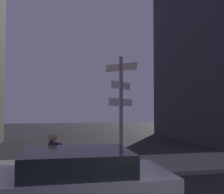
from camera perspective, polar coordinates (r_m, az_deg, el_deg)
name	(u,v)px	position (r m, az deg, el deg)	size (l,w,h in m)	color
sidewalk_kerb	(111,166)	(10.39, -0.28, -14.25)	(40.00, 3.28, 0.14)	gray
signpost	(121,104)	(8.95, 1.92, -1.58)	(1.04, 1.04, 3.78)	gray
car_near_right	(66,183)	(5.56, -9.72, -17.40)	(4.25, 2.12, 1.38)	#B7B7BC
cyclist	(54,167)	(7.09, -11.99, -14.16)	(1.82, 0.35, 1.61)	black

